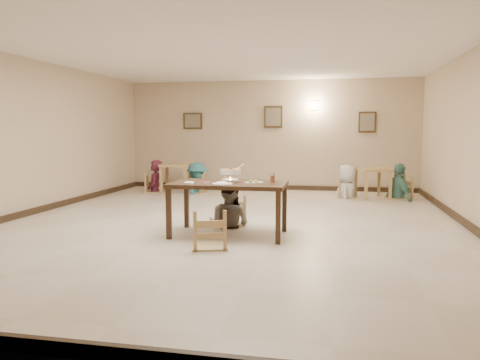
% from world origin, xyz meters
% --- Properties ---
extents(floor, '(10.00, 10.00, 0.00)m').
position_xyz_m(floor, '(0.00, 0.00, 0.00)').
color(floor, beige).
rests_on(floor, ground).
extents(ceiling, '(10.00, 10.00, 0.00)m').
position_xyz_m(ceiling, '(0.00, 0.00, 3.00)').
color(ceiling, white).
rests_on(ceiling, wall_back).
extents(wall_back, '(10.00, 0.00, 10.00)m').
position_xyz_m(wall_back, '(0.00, 5.00, 1.50)').
color(wall_back, beige).
rests_on(wall_back, floor).
extents(wall_front, '(10.00, 0.00, 10.00)m').
position_xyz_m(wall_front, '(0.00, -5.00, 1.50)').
color(wall_front, beige).
rests_on(wall_front, floor).
extents(wall_left, '(0.00, 10.00, 10.00)m').
position_xyz_m(wall_left, '(-4.00, 0.00, 1.50)').
color(wall_left, beige).
rests_on(wall_left, floor).
extents(baseboard_back, '(8.00, 0.06, 0.12)m').
position_xyz_m(baseboard_back, '(0.00, 4.97, 0.06)').
color(baseboard_back, '#2F2115').
rests_on(baseboard_back, floor).
extents(baseboard_front, '(8.00, 0.06, 0.12)m').
position_xyz_m(baseboard_front, '(0.00, -4.97, 0.06)').
color(baseboard_front, '#2F2115').
rests_on(baseboard_front, floor).
extents(baseboard_left, '(0.06, 10.00, 0.12)m').
position_xyz_m(baseboard_left, '(-3.97, 0.00, 0.06)').
color(baseboard_left, '#2F2115').
rests_on(baseboard_left, floor).
extents(baseboard_right, '(0.06, 10.00, 0.12)m').
position_xyz_m(baseboard_right, '(3.97, 0.00, 0.06)').
color(baseboard_right, '#2F2115').
rests_on(baseboard_right, floor).
extents(picture_a, '(0.55, 0.04, 0.45)m').
position_xyz_m(picture_a, '(-2.20, 4.96, 1.90)').
color(picture_a, '#3A2A15').
rests_on(picture_a, wall_back).
extents(picture_b, '(0.50, 0.04, 0.60)m').
position_xyz_m(picture_b, '(0.10, 4.96, 2.00)').
color(picture_b, '#3A2A15').
rests_on(picture_b, wall_back).
extents(picture_c, '(0.45, 0.04, 0.55)m').
position_xyz_m(picture_c, '(2.60, 4.96, 1.85)').
color(picture_c, '#3A2A15').
rests_on(picture_c, wall_back).
extents(wall_sconce, '(0.16, 0.05, 0.22)m').
position_xyz_m(wall_sconce, '(1.20, 4.96, 2.30)').
color(wall_sconce, '#FFD88C').
rests_on(wall_sconce, wall_back).
extents(main_table, '(1.77, 1.00, 0.83)m').
position_xyz_m(main_table, '(0.17, -0.89, 0.75)').
color(main_table, '#3A2617').
rests_on(main_table, floor).
extents(chair_far, '(0.44, 0.44, 0.93)m').
position_xyz_m(chair_far, '(0.04, -0.11, 0.46)').
color(chair_far, tan).
rests_on(chair_far, floor).
extents(chair_near, '(0.49, 0.49, 1.03)m').
position_xyz_m(chair_near, '(0.08, -1.70, 0.51)').
color(chair_near, tan).
rests_on(chair_near, floor).
extents(main_diner, '(0.88, 0.75, 1.59)m').
position_xyz_m(main_diner, '(0.02, -0.21, 0.79)').
color(main_diner, gray).
rests_on(main_diner, floor).
extents(curry_warmer, '(0.36, 0.32, 0.29)m').
position_xyz_m(curry_warmer, '(0.20, -0.90, 0.99)').
color(curry_warmer, silver).
rests_on(curry_warmer, main_table).
extents(rice_plate_far, '(0.27, 0.27, 0.06)m').
position_xyz_m(rice_plate_far, '(0.14, -0.64, 0.84)').
color(rice_plate_far, white).
rests_on(rice_plate_far, main_table).
extents(rice_plate_near, '(0.30, 0.30, 0.07)m').
position_xyz_m(rice_plate_near, '(0.15, -1.23, 0.84)').
color(rice_plate_near, white).
rests_on(rice_plate_near, main_table).
extents(fried_plate, '(0.27, 0.27, 0.06)m').
position_xyz_m(fried_plate, '(0.58, -0.96, 0.85)').
color(fried_plate, white).
rests_on(fried_plate, main_table).
extents(chili_dish, '(0.12, 0.12, 0.03)m').
position_xyz_m(chili_dish, '(-0.16, -1.06, 0.84)').
color(chili_dish, white).
rests_on(chili_dish, main_table).
extents(napkin_cutlery, '(0.15, 0.25, 0.03)m').
position_xyz_m(napkin_cutlery, '(-0.36, -1.22, 0.84)').
color(napkin_cutlery, white).
rests_on(napkin_cutlery, main_table).
extents(drink_glass, '(0.07, 0.07, 0.15)m').
position_xyz_m(drink_glass, '(0.84, -0.78, 0.90)').
color(drink_glass, white).
rests_on(drink_glass, main_table).
extents(bg_table_left, '(0.83, 0.83, 0.75)m').
position_xyz_m(bg_table_left, '(-2.31, 3.79, 0.62)').
color(bg_table_left, tan).
rests_on(bg_table_left, floor).
extents(bg_table_right, '(0.93, 0.93, 0.73)m').
position_xyz_m(bg_table_right, '(2.69, 3.73, 0.59)').
color(bg_table_right, tan).
rests_on(bg_table_right, floor).
extents(bg_chair_ll, '(0.48, 0.48, 1.03)m').
position_xyz_m(bg_chair_ll, '(-2.88, 3.73, 0.51)').
color(bg_chair_ll, tan).
rests_on(bg_chair_ll, floor).
extents(bg_chair_lr, '(0.43, 0.43, 0.91)m').
position_xyz_m(bg_chair_lr, '(-1.75, 3.84, 0.45)').
color(bg_chair_lr, tan).
rests_on(bg_chair_lr, floor).
extents(bg_chair_rl, '(0.41, 0.41, 0.88)m').
position_xyz_m(bg_chair_rl, '(2.08, 3.71, 0.44)').
color(bg_chair_rl, tan).
rests_on(bg_chair_rl, floor).
extents(bg_chair_rr, '(0.50, 0.50, 1.06)m').
position_xyz_m(bg_chair_rr, '(3.29, 3.69, 0.53)').
color(bg_chair_rr, tan).
rests_on(bg_chair_rr, floor).
extents(bg_diner_a, '(0.57, 0.71, 1.71)m').
position_xyz_m(bg_diner_a, '(-2.88, 3.73, 0.85)').
color(bg_diner_a, '#521C2F').
rests_on(bg_diner_a, floor).
extents(bg_diner_b, '(0.71, 1.09, 1.60)m').
position_xyz_m(bg_diner_b, '(-1.75, 3.84, 0.80)').
color(bg_diner_b, teal).
rests_on(bg_diner_b, floor).
extents(bg_diner_c, '(0.62, 0.84, 1.59)m').
position_xyz_m(bg_diner_c, '(2.08, 3.71, 0.80)').
color(bg_diner_c, silver).
rests_on(bg_diner_c, floor).
extents(bg_diner_d, '(0.79, 1.08, 1.70)m').
position_xyz_m(bg_diner_d, '(3.29, 3.69, 0.85)').
color(bg_diner_d, '#5A9786').
rests_on(bg_diner_d, floor).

